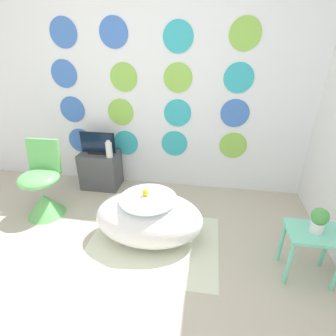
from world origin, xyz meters
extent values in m
plane|color=#BCB29E|center=(0.00, 0.00, 0.00)|extent=(12.00, 12.00, 0.00)
cube|color=white|center=(0.00, 1.91, 1.30)|extent=(4.61, 0.04, 2.60)
cylinder|color=#3F72CC|center=(-0.91, 1.88, 0.53)|extent=(0.31, 0.01, 0.31)
cylinder|color=#33B2BF|center=(-0.31, 1.88, 0.53)|extent=(0.31, 0.01, 0.31)
cylinder|color=#33B2BF|center=(0.29, 1.88, 0.56)|extent=(0.31, 0.01, 0.31)
cylinder|color=#8CCC4C|center=(0.98, 1.88, 0.58)|extent=(0.31, 0.01, 0.31)
cylinder|color=#3F72CC|center=(-0.95, 1.88, 0.92)|extent=(0.31, 0.01, 0.31)
cylinder|color=#8CCC4C|center=(-0.35, 1.88, 0.91)|extent=(0.31, 0.01, 0.31)
cylinder|color=#33B2BF|center=(0.33, 1.88, 0.93)|extent=(0.31, 0.01, 0.31)
cylinder|color=#3F72CC|center=(0.96, 1.88, 0.95)|extent=(0.31, 0.01, 0.31)
cylinder|color=#3F72CC|center=(-0.99, 1.88, 1.33)|extent=(0.31, 0.01, 0.31)
cylinder|color=#8CCC4C|center=(-0.28, 1.88, 1.31)|extent=(0.31, 0.01, 0.31)
cylinder|color=#8CCC4C|center=(0.32, 1.88, 1.31)|extent=(0.31, 0.01, 0.31)
cylinder|color=#33B2BF|center=(0.96, 1.88, 1.32)|extent=(0.31, 0.01, 0.31)
cylinder|color=#3F72CC|center=(-0.92, 1.88, 1.75)|extent=(0.31, 0.01, 0.31)
cylinder|color=#3F72CC|center=(-0.36, 1.88, 1.75)|extent=(0.31, 0.01, 0.31)
cylinder|color=#33B2BF|center=(0.32, 1.88, 1.71)|extent=(0.31, 0.01, 0.31)
cylinder|color=#8CCC4C|center=(0.97, 1.88, 1.73)|extent=(0.31, 0.01, 0.31)
cube|color=silver|center=(0.26, 0.76, 0.00)|extent=(1.18, 0.92, 0.01)
ellipsoid|color=white|center=(0.21, 0.83, 0.23)|extent=(0.98, 0.62, 0.46)
cylinder|color=#B2DBEA|center=(0.21, 0.83, 0.44)|extent=(0.51, 0.51, 0.01)
sphere|color=yellow|center=(0.19, 0.84, 0.49)|extent=(0.06, 0.06, 0.06)
sphere|color=yellow|center=(0.19, 0.83, 0.51)|extent=(0.04, 0.04, 0.04)
cone|color=orange|center=(0.19, 0.81, 0.51)|extent=(0.02, 0.02, 0.02)
cone|color=#66C166|center=(-0.96, 1.03, 0.12)|extent=(0.39, 0.39, 0.24)
ellipsoid|color=#66C166|center=(-0.96, 1.03, 0.43)|extent=(0.41, 0.41, 0.14)
cube|color=#66C166|center=(-0.96, 1.18, 0.61)|extent=(0.35, 0.09, 0.36)
cube|color=#4C4C51|center=(-0.60, 1.70, 0.23)|extent=(0.46, 0.32, 0.45)
cube|color=white|center=(-0.60, 1.54, 0.31)|extent=(0.39, 0.01, 0.13)
cube|color=black|center=(-0.60, 1.70, 0.46)|extent=(0.22, 0.12, 0.02)
cube|color=black|center=(-0.60, 1.70, 0.59)|extent=(0.42, 0.01, 0.25)
cube|color=#0F1E38|center=(-0.60, 1.69, 0.59)|extent=(0.40, 0.01, 0.23)
cylinder|color=white|center=(-0.42, 1.60, 0.54)|extent=(0.07, 0.07, 0.18)
cylinder|color=white|center=(-0.42, 1.60, 0.65)|extent=(0.04, 0.04, 0.03)
cube|color=#72D8B7|center=(1.51, 0.61, 0.42)|extent=(0.39, 0.29, 0.02)
cylinder|color=#72D8B7|center=(1.34, 0.49, 0.20)|extent=(0.03, 0.03, 0.40)
cylinder|color=#72D8B7|center=(1.34, 0.73, 0.20)|extent=(0.03, 0.03, 0.40)
cylinder|color=#72D8B7|center=(1.68, 0.73, 0.20)|extent=(0.03, 0.03, 0.40)
cylinder|color=white|center=(1.51, 0.61, 0.47)|extent=(0.09, 0.09, 0.09)
sphere|color=#4C9E4C|center=(1.51, 0.61, 0.57)|extent=(0.12, 0.12, 0.12)
camera|label=1|loc=(0.69, -1.04, 1.69)|focal=28.00mm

